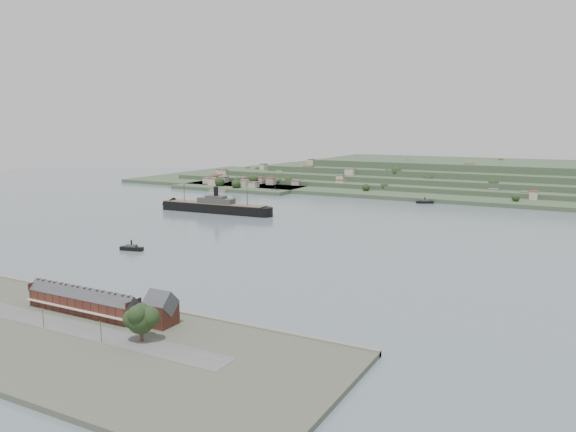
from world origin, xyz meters
The scene contains 10 objects.
ground centered at (0.00, 0.00, 0.00)m, with size 1400.00×1400.00×0.00m, color slate.
near_shore centered at (0.00, -186.75, 1.01)m, with size 220.00×80.00×2.60m.
terrace_row centered at (-10.00, -168.02, 6.84)m, with size 55.60×9.80×11.07m.
gabled_building centered at (27.50, -164.00, 8.19)m, with size 10.40×10.18×14.09m.
far_peninsula centered at (27.91, 393.10, 11.88)m, with size 760.00×309.00×30.00m.
steamship centered at (-124.61, 79.48, 5.10)m, with size 115.29×18.99×27.64m.
tugboat centered at (-79.50, -67.38, 1.62)m, with size 15.27×7.08×6.65m.
ferry_west centered at (-141.80, 225.00, 1.85)m, with size 21.23×10.79×7.67m.
ferry_east centered at (27.67, 225.00, 1.52)m, with size 17.20×11.19×6.29m.
fig_tree centered at (32.23, -179.91, 10.46)m, with size 12.42×10.76×13.86m.
Camera 1 is at (166.92, -321.84, 78.50)m, focal length 35.00 mm.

